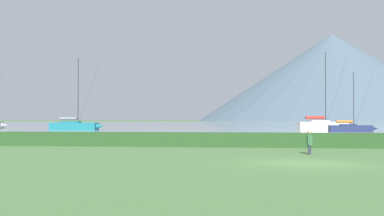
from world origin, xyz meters
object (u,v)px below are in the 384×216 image
object	(u,v)px
sailboat_slip_1	(75,125)
sailboat_slip_2	(322,125)
sailboat_slip_5	(351,128)
person_seated_viewer	(309,141)

from	to	relation	value
sailboat_slip_1	sailboat_slip_2	size ratio (longest dim) A/B	0.91
sailboat_slip_5	person_seated_viewer	world-z (taller)	sailboat_slip_5
sailboat_slip_1	person_seated_viewer	distance (m)	58.23
sailboat_slip_1	sailboat_slip_2	world-z (taller)	sailboat_slip_2
sailboat_slip_5	person_seated_viewer	distance (m)	44.78
sailboat_slip_1	sailboat_slip_5	size ratio (longest dim) A/B	1.40
sailboat_slip_2	sailboat_slip_5	distance (m)	11.99
person_seated_viewer	sailboat_slip_2	bearing A→B (deg)	96.75
sailboat_slip_2	person_seated_viewer	bearing A→B (deg)	-112.34
sailboat_slip_1	sailboat_slip_2	distance (m)	39.67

